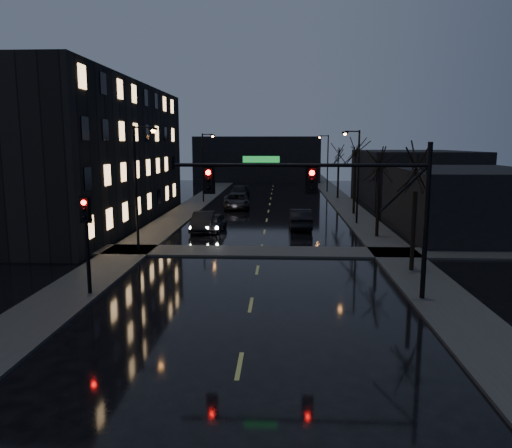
# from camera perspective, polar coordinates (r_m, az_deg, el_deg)

# --- Properties ---
(ground) EXTENTS (160.00, 160.00, 0.00)m
(ground) POSITION_cam_1_polar(r_m,az_deg,el_deg) (14.60, -2.60, -19.22)
(ground) COLOR black
(ground) RESTS_ON ground
(sidewalk_left) EXTENTS (3.00, 140.00, 0.12)m
(sidewalk_left) POSITION_cam_1_polar(r_m,az_deg,el_deg) (49.24, -8.60, 1.12)
(sidewalk_left) COLOR #2D2D2B
(sidewalk_left) RESTS_ON ground
(sidewalk_right) EXTENTS (3.00, 140.00, 0.12)m
(sidewalk_right) POSITION_cam_1_polar(r_m,az_deg,el_deg) (48.80, 11.36, 0.97)
(sidewalk_right) COLOR #2D2D2B
(sidewalk_right) RESTS_ON ground
(sidewalk_cross) EXTENTS (40.00, 3.00, 0.12)m
(sidewalk_cross) POSITION_cam_1_polar(r_m,az_deg,el_deg) (32.05, 0.54, -3.16)
(sidewalk_cross) COLOR #2D2D2B
(sidewalk_cross) RESTS_ON ground
(apartment_block) EXTENTS (12.00, 30.00, 12.00)m
(apartment_block) POSITION_cam_1_polar(r_m,az_deg,el_deg) (46.32, -19.87, 7.55)
(apartment_block) COLOR black
(apartment_block) RESTS_ON ground
(commercial_right_near) EXTENTS (10.00, 14.00, 5.00)m
(commercial_right_near) POSITION_cam_1_polar(r_m,az_deg,el_deg) (41.54, 22.91, 2.38)
(commercial_right_near) COLOR black
(commercial_right_near) RESTS_ON ground
(commercial_right_far) EXTENTS (12.00, 18.00, 6.00)m
(commercial_right_far) POSITION_cam_1_polar(r_m,az_deg,el_deg) (62.90, 17.42, 5.25)
(commercial_right_far) COLOR black
(commercial_right_far) RESTS_ON ground
(far_block) EXTENTS (22.00, 10.00, 8.00)m
(far_block) POSITION_cam_1_polar(r_m,az_deg,el_deg) (90.92, 0.18, 7.42)
(far_block) COLOR black
(far_block) RESTS_ON ground
(signal_mast) EXTENTS (11.11, 0.41, 7.00)m
(signal_mast) POSITION_cam_1_polar(r_m,az_deg,el_deg) (22.02, 9.61, 3.69)
(signal_mast) COLOR black
(signal_mast) RESTS_ON ground
(signal_pole_left) EXTENTS (0.35, 0.41, 4.53)m
(signal_pole_left) POSITION_cam_1_polar(r_m,az_deg,el_deg) (23.79, -18.80, -0.78)
(signal_pole_left) COLOR black
(signal_pole_left) RESTS_ON ground
(tree_near) EXTENTS (3.52, 3.52, 8.08)m
(tree_near) POSITION_cam_1_polar(r_m,az_deg,el_deg) (27.71, 17.93, 7.29)
(tree_near) COLOR black
(tree_near) RESTS_ON ground
(tree_mid_a) EXTENTS (3.30, 3.30, 7.58)m
(tree_mid_a) POSITION_cam_1_polar(r_m,az_deg,el_deg) (37.47, 13.95, 7.27)
(tree_mid_a) COLOR black
(tree_mid_a) RESTS_ON ground
(tree_mid_b) EXTENTS (3.74, 3.74, 8.59)m
(tree_mid_b) POSITION_cam_1_polar(r_m,az_deg,el_deg) (49.29, 11.32, 8.69)
(tree_mid_b) COLOR black
(tree_mid_b) RESTS_ON ground
(tree_far) EXTENTS (3.43, 3.43, 7.88)m
(tree_far) POSITION_cam_1_polar(r_m,az_deg,el_deg) (63.18, 9.45, 8.34)
(tree_far) COLOR black
(tree_far) RESTS_ON ground
(streetlight_l_near) EXTENTS (1.53, 0.28, 8.00)m
(streetlight_l_near) POSITION_cam_1_polar(r_m,az_deg,el_deg) (32.09, -13.20, 5.13)
(streetlight_l_near) COLOR black
(streetlight_l_near) RESTS_ON ground
(streetlight_l_far) EXTENTS (1.53, 0.28, 8.00)m
(streetlight_l_far) POSITION_cam_1_polar(r_m,az_deg,el_deg) (58.48, -5.88, 7.09)
(streetlight_l_far) COLOR black
(streetlight_l_far) RESTS_ON ground
(streetlight_r_mid) EXTENTS (1.53, 0.28, 8.00)m
(streetlight_r_mid) POSITION_cam_1_polar(r_m,az_deg,el_deg) (43.29, 11.32, 6.20)
(streetlight_r_mid) COLOR black
(streetlight_r_mid) RESTS_ON ground
(streetlight_r_far) EXTENTS (1.53, 0.28, 8.00)m
(streetlight_r_far) POSITION_cam_1_polar(r_m,az_deg,el_deg) (71.08, 8.03, 7.43)
(streetlight_r_far) COLOR black
(streetlight_r_far) RESTS_ON ground
(oncoming_car_a) EXTENTS (2.07, 4.32, 1.42)m
(oncoming_car_a) POSITION_cam_1_polar(r_m,az_deg,el_deg) (39.68, -4.94, 0.18)
(oncoming_car_a) COLOR black
(oncoming_car_a) RESTS_ON ground
(oncoming_car_b) EXTENTS (1.71, 4.72, 1.55)m
(oncoming_car_b) POSITION_cam_1_polar(r_m,az_deg,el_deg) (39.76, -6.03, 0.27)
(oncoming_car_b) COLOR black
(oncoming_car_b) RESTS_ON ground
(oncoming_car_c) EXTENTS (3.26, 6.04, 1.61)m
(oncoming_car_c) POSITION_cam_1_polar(r_m,az_deg,el_deg) (53.18, -2.25, 2.63)
(oncoming_car_c) COLOR black
(oncoming_car_c) RESTS_ON ground
(oncoming_car_d) EXTENTS (2.47, 5.75, 1.65)m
(oncoming_car_d) POSITION_cam_1_polar(r_m,az_deg,el_deg) (61.65, -1.96, 3.56)
(oncoming_car_d) COLOR black
(oncoming_car_d) RESTS_ON ground
(lead_car) EXTENTS (1.85, 5.01, 1.64)m
(lead_car) POSITION_cam_1_polar(r_m,az_deg,el_deg) (41.00, 5.06, 0.63)
(lead_car) COLOR black
(lead_car) RESTS_ON ground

